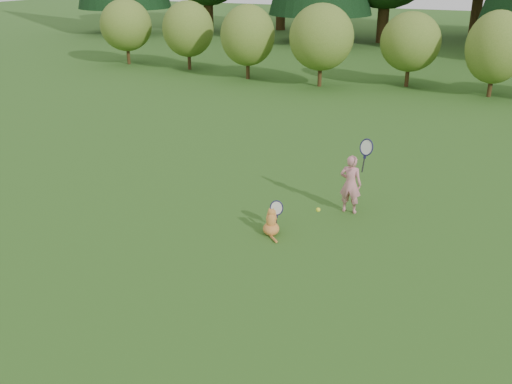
% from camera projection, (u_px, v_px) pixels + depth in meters
% --- Properties ---
extents(ground, '(100.00, 100.00, 0.00)m').
position_uv_depth(ground, '(222.00, 250.00, 8.71)').
color(ground, '#2E5217').
rests_on(ground, ground).
extents(shrub_row, '(28.00, 3.00, 2.80)m').
position_uv_depth(shrub_row, '(405.00, 48.00, 19.09)').
color(shrub_row, '#4E6B21').
rests_on(shrub_row, ground).
extents(child, '(0.59, 0.36, 1.56)m').
position_uv_depth(child, '(351.00, 183.00, 9.83)').
color(child, '#D47E88').
rests_on(child, ground).
extents(cat, '(0.43, 0.62, 0.62)m').
position_uv_depth(cat, '(271.00, 221.00, 9.15)').
color(cat, '#B55922').
rests_on(cat, ground).
extents(tennis_ball, '(0.07, 0.07, 0.07)m').
position_uv_depth(tennis_ball, '(318.00, 210.00, 8.39)').
color(tennis_ball, '#C5CD18').
rests_on(tennis_ball, ground).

